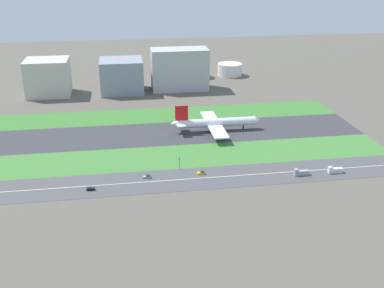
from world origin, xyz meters
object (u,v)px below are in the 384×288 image
at_px(car_2, 90,189).
at_px(truck_0, 301,173).
at_px(car_0, 201,173).
at_px(terminal_building, 48,77).
at_px(fuel_tank_centre, 193,69).
at_px(hangar_building, 122,76).
at_px(airliner, 214,123).
at_px(truck_1, 335,170).
at_px(fuel_tank_west, 168,70).
at_px(car_1, 147,177).
at_px(fuel_tank_east, 230,70).
at_px(office_tower, 180,69).
at_px(traffic_light, 179,163).

distance_m(car_2, truck_0, 117.35).
xyz_separation_m(car_0, truck_0, (55.63, -10.00, 0.75)).
relative_size(truck_0, terminal_building, 0.22).
bearing_deg(fuel_tank_centre, hangar_building, -148.36).
bearing_deg(airliner, truck_1, -54.88).
height_order(car_0, fuel_tank_centre, fuel_tank_centre).
bearing_deg(fuel_tank_west, hangar_building, -135.91).
height_order(airliner, car_0, airliner).
distance_m(car_1, terminal_building, 197.45).
bearing_deg(hangar_building, fuel_tank_east, 21.99).
distance_m(hangar_building, fuel_tank_centre, 86.04).
relative_size(hangar_building, fuel_tank_centre, 1.54).
distance_m(car_0, office_tower, 183.24).
bearing_deg(traffic_light, hangar_building, 99.78).
bearing_deg(hangar_building, fuel_tank_west, 44.09).
bearing_deg(fuel_tank_centre, fuel_tank_west, 180.00).
relative_size(airliner, fuel_tank_east, 2.58).
xyz_separation_m(office_tower, fuel_tank_east, (58.40, 45.00, -12.59)).
xyz_separation_m(car_2, fuel_tank_east, (131.64, 237.00, 5.31)).
height_order(car_2, traffic_light, traffic_light).
relative_size(car_2, traffic_light, 0.61).
distance_m(fuel_tank_centre, fuel_tank_east, 38.48).
bearing_deg(fuel_tank_centre, truck_0, -84.18).
bearing_deg(traffic_light, fuel_tank_east, 69.60).
xyz_separation_m(airliner, fuel_tank_west, (-16.29, 159.00, 1.79)).
distance_m(airliner, fuel_tank_west, 159.84).
bearing_deg(car_2, terminal_building, -77.00).
height_order(airliner, fuel_tank_centre, airliner).
relative_size(car_0, fuel_tank_east, 0.17).
relative_size(terminal_building, fuel_tank_west, 1.93).
bearing_deg(terminal_building, car_2, -77.00).
relative_size(traffic_light, terminal_building, 0.19).
relative_size(airliner, traffic_light, 9.03).
bearing_deg(truck_0, traffic_light, -14.99).
bearing_deg(fuel_tank_east, car_0, -107.12).
bearing_deg(fuel_tank_west, office_tower, -81.64).
distance_m(truck_1, hangar_building, 225.53).
distance_m(traffic_light, fuel_tank_centre, 223.23).
height_order(truck_0, terminal_building, terminal_building).
relative_size(truck_0, hangar_building, 0.22).
bearing_deg(car_2, truck_0, -180.00).
bearing_deg(office_tower, hangar_building, 180.00).
height_order(traffic_light, fuel_tank_centre, fuel_tank_centre).
distance_m(traffic_light, office_tower, 176.13).
bearing_deg(office_tower, fuel_tank_east, 37.62).
relative_size(traffic_light, fuel_tank_west, 0.37).
bearing_deg(fuel_tank_west, terminal_building, -157.92).
xyz_separation_m(car_0, fuel_tank_west, (4.90, 227.00, 7.09)).
distance_m(car_0, fuel_tank_east, 237.58).
distance_m(truck_1, fuel_tank_east, 237.12).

